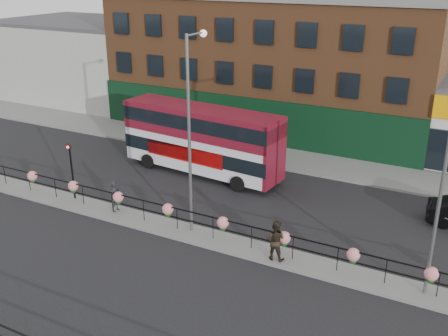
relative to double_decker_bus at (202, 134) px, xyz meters
The scene contains 12 objects.
ground 8.55m from the double_decker_bus, 62.42° to the right, with size 120.00×120.00×0.00m, color black.
north_pavement 6.59m from the double_decker_bus, 51.68° to the left, with size 60.00×4.00×0.15m, color slate.
median 8.53m from the double_decker_bus, 62.42° to the right, with size 60.00×1.60×0.15m, color slate.
brick_building 12.98m from the double_decker_bus, 91.02° to the left, with size 25.00×12.21×10.30m.
warehouse_west 24.16m from the double_decker_bus, 148.04° to the left, with size 15.50×12.00×7.30m.
median_railing 8.30m from the double_decker_bus, 62.42° to the right, with size 30.04×0.56×1.23m.
double_decker_bus is the anchor object (origin of this frame).
pedestrian_a 7.32m from the double_decker_bus, 99.38° to the right, with size 0.43×0.63×1.68m, color black.
pedestrian_b 11.17m from the double_decker_bus, 43.17° to the right, with size 0.95×0.76×1.85m, color black.
lamp_column_west 8.24m from the double_decker_bus, 62.95° to the right, with size 0.34×1.65×9.41m.
lamp_column_east 16.18m from the double_decker_bus, 25.89° to the right, with size 0.32×1.58×9.03m.
traffic_light_median 8.03m from the double_decker_bus, 121.74° to the right, with size 0.15×0.28×3.65m.
Camera 1 is at (11.71, -19.12, 12.32)m, focal length 42.00 mm.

